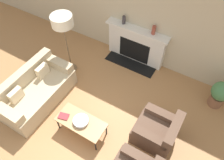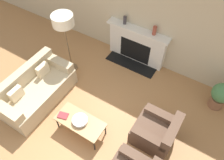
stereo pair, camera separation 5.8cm
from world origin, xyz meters
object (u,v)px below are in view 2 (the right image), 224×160
Objects in this scene: armchair_far at (156,132)px; potted_plant at (221,95)px; bowl at (80,120)px; mantel_vase_center_left at (155,31)px; coffee_table at (80,122)px; fireplace at (137,45)px; mantel_vase_left at (125,20)px; floor_lamp at (63,23)px; couch at (36,90)px; book at (63,115)px.

potted_plant is (0.88, 1.55, 0.10)m from armchair_far.
bowl is (-1.43, -0.67, 0.16)m from armchair_far.
coffee_table is at bearing -97.86° from mantel_vase_center_left.
armchair_far is at bearing -52.50° from fireplace.
mantel_vase_left is at bearing -135.90° from armchair_far.
floor_lamp reaches higher than potted_plant.
fireplace is 0.76m from mantel_vase_left.
couch is 2.91m from armchair_far.
floor_lamp reaches higher than mantel_vase_left.
floor_lamp is (-1.31, -1.24, 0.98)m from fireplace.
mantel_vase_center_left is at bearing 59.58° from book.
book is at bearing -88.33° from mantel_vase_left.
mantel_vase_left is (0.90, 1.25, -0.34)m from floor_lamp.
mantel_vase_left is at bearing 100.09° from bowl.
armchair_far is 2.52× the size of bowl.
potted_plant is at bearing 12.83° from floor_lamp.
bowl reaches higher than coffee_table.
couch is at bearing 174.18° from coffee_table.
armchair_far is at bearing -61.22° from mantel_vase_center_left.
armchair_far reaches higher than bowl.
coffee_table is at bearing -65.14° from armchair_far.
book is at bearing -167.82° from bowl.
book is 0.15× the size of floor_lamp.
coffee_table is at bearing -80.06° from mantel_vase_left.
fireplace reaches higher than couch.
book is 0.34× the size of potted_plant.
floor_lamp is 2.16m from mantel_vase_center_left.
couch reaches higher than book.
fireplace reaches higher than armchair_far.
couch is at bearing -111.18° from mantel_vase_left.
coffee_table is at bearing -45.32° from floor_lamp.
armchair_far is 0.49× the size of floor_lamp.
fireplace is at bearing -29.03° from couch.
fireplace is 1.62× the size of coffee_table.
fireplace is 5.24× the size of bowl.
fireplace is 2.46m from armchair_far.
bowl is 2.19m from floor_lamp.
fireplace is 7.40× the size of mantel_vase_center_left.
mantel_vase_center_left is 2.13m from potted_plant.
armchair_far reaches higher than potted_plant.
couch is 8.51× the size of mantel_vase_left.
book is 2.81m from mantel_vase_left.
mantel_vase_left reaches higher than fireplace.
couch is 7.51× the size of book.
book is (1.04, -0.23, 0.11)m from couch.
mantel_vase_left is (-0.41, 0.02, 0.64)m from fireplace.
mantel_vase_left is at bearing 54.30° from floor_lamp.
book is 1.13× the size of mantel_vase_left.
fireplace reaches higher than coffee_table.
book is 2.05m from floor_lamp.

